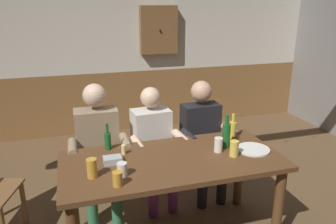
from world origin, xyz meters
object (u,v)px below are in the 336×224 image
Objects in this scene: plate_0 at (253,149)px; pint_glass_0 at (122,169)px; pint_glass_4 at (234,149)px; person_1 at (154,142)px; condiment_caddy at (113,160)px; person_2 at (203,134)px; bottle_1 at (226,135)px; pint_glass_2 at (92,168)px; person_0 at (98,145)px; bottle_0 at (233,129)px; dining_table at (172,172)px; table_candle at (124,150)px; pint_glass_3 at (218,145)px; bottle_2 at (108,140)px; pint_glass_1 at (118,179)px; wall_dart_cabinet at (159,30)px.

pint_glass_0 reaches higher than plate_0.
person_1 is at bearing 123.45° from pint_glass_4.
condiment_caddy is at bearing 45.74° from person_1.
pint_glass_4 is at bearing 84.90° from person_2.
pint_glass_2 is (-1.13, -0.20, -0.04)m from bottle_1.
pint_glass_2 is (-1.16, -0.75, 0.17)m from person_2.
person_0 is at bearing 96.02° from condiment_caddy.
pint_glass_0 is at bearing 37.57° from person_2.
dining_table is at bearing -158.90° from bottle_0.
person_0 is 9.65× the size of pint_glass_4.
condiment_caddy is (-0.11, -0.13, -0.02)m from table_candle.
pint_glass_3 is (-0.10, -0.07, -0.05)m from bottle_1.
pint_glass_4 is at bearing -9.46° from condiment_caddy.
bottle_2 is 1.87× the size of pint_glass_3.
bottle_1 is 0.96m from pint_glass_0.
plate_0 is at bearing -12.68° from table_candle.
person_2 reaches higher than pint_glass_1.
person_2 is 4.11× the size of bottle_1.
wall_dart_cabinet reaches higher than person_1.
person_2 is at bearing 108.21° from bottle_0.
wall_dart_cabinet is at bearing 91.05° from bottle_0.
person_1 reaches higher than condiment_caddy.
bottle_0 is (0.65, 0.25, 0.20)m from dining_table.
wall_dart_cabinet is (0.11, 2.55, 0.67)m from bottle_1.
person_0 is at bearing 110.95° from table_candle.
wall_dart_cabinet reaches higher than person_2.
person_2 is 8.63× the size of condiment_caddy.
person_2 is (0.53, 0.63, 0.01)m from dining_table.
bottle_0 is (1.12, 0.19, 0.06)m from condiment_caddy.
condiment_caddy is 0.97m from bottle_1.
bottle_0 reaches higher than pint_glass_2.
person_0 is 4.54× the size of plate_0.
bottle_1 is 2.40× the size of pint_glass_3.
bottle_1 is (0.50, 0.08, 0.23)m from dining_table.
person_2 is at bearing 87.50° from bottle_1.
bottle_2 is 0.33× the size of wall_dart_cabinet.
bottle_1 is 1.28× the size of bottle_2.
pint_glass_2 is (-0.21, 0.04, 0.02)m from pint_glass_0.
bottle_2 reaches higher than plate_0.
bottle_0 is 0.23m from bottle_1.
person_1 is 5.15× the size of bottle_2.
condiment_caddy is 1.14× the size of pint_glass_3.
pint_glass_4 is (0.91, 0.06, 0.01)m from pint_glass_0.
dining_table is at bearing 176.53° from plate_0.
pint_glass_0 is 0.77× the size of pint_glass_4.
pint_glass_2 reaches higher than pint_glass_1.
pint_glass_0 is 0.13m from pint_glass_1.
pint_glass_3 is at bearing 117.87° from person_1.
person_1 is 4.29× the size of plate_0.
pint_glass_4 is at bearing -92.52° from wall_dart_cabinet.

